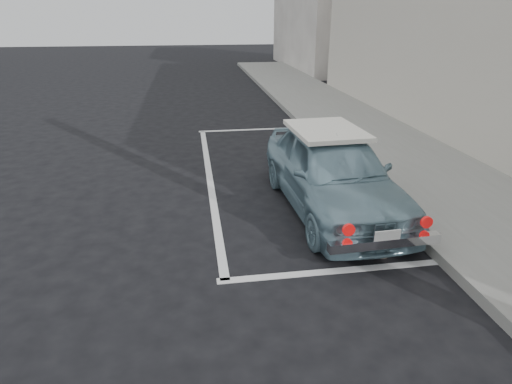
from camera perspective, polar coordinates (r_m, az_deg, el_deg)
The scene contains 7 objects.
ground at distance 5.75m, azimuth 4.49°, elevation -8.17°, with size 80.00×80.00×0.00m, color black.
sidewalk at distance 8.58m, azimuth 22.66°, elevation 1.39°, with size 2.80×40.00×0.15m, color slate.
pline_rear at distance 5.47m, azimuth 10.88°, elevation -10.27°, with size 3.00×0.12×0.01m, color silver.
pline_front at distance 11.79m, azimuth -0.25°, elevation 8.33°, with size 3.00×0.12×0.01m, color silver.
pline_side at distance 8.33m, azimuth -6.21°, elevation 1.95°, with size 0.12×7.00×0.01m, color silver.
retro_coupe at distance 6.84m, azimuth 10.15°, elevation 2.77°, with size 1.68×3.83×1.28m.
cat at distance 5.82m, azimuth 16.25°, elevation -7.41°, with size 0.30×0.44×0.25m.
Camera 1 is at (-1.19, -4.78, 2.95)m, focal length 30.00 mm.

